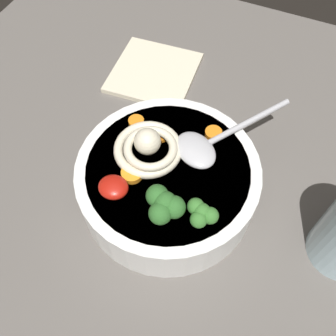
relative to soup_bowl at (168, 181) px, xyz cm
name	(u,v)px	position (x,y,z in cm)	size (l,w,h in cm)	color
table_slab	(180,230)	(3.27, -3.46, -5.47)	(98.74, 98.74, 4.03)	#5B5651
soup_bowl	(168,181)	(0.00, 0.00, 0.00)	(23.01, 23.01, 6.68)	white
noodle_pile	(149,147)	(-3.12, 1.11, 4.42)	(9.47, 9.28, 3.81)	beige
soup_spoon	(205,145)	(3.01, 4.50, 4.03)	(12.38, 16.19, 1.60)	#B7B7BC
chili_sauce_dollop	(113,187)	(-4.51, -5.46, 4.04)	(3.60, 3.24, 1.62)	#B2190F
broccoli_floret_left	(165,205)	(2.25, -5.90, 5.71)	(5.00, 4.30, 3.96)	#7A9E60
broccoli_floret_beside_noodles	(202,213)	(6.17, -4.90, 5.08)	(3.74, 3.22, 2.95)	#7A9E60
carrot_slice_rear	(161,134)	(-2.90, 4.17, 3.48)	(2.37, 2.37, 0.50)	orange
carrot_slice_near_spoon	(216,134)	(3.58, 7.02, 3.60)	(2.19, 2.19, 0.74)	orange
carrot_slice_far	(132,174)	(-3.52, -2.71, 3.62)	(2.62, 2.62, 0.78)	orange
carrot_slice_center	(136,122)	(-6.65, 4.64, 3.61)	(2.05, 2.05, 0.76)	orange
folded_napkin	(154,72)	(-11.63, 20.19, -3.05)	(13.46, 13.67, 0.80)	beige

